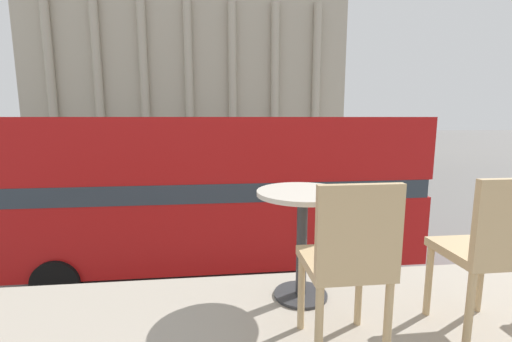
{
  "coord_description": "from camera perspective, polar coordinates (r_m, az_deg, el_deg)",
  "views": [
    {
      "loc": [
        0.07,
        -2.46,
        4.25
      ],
      "look_at": [
        2.09,
        15.42,
        1.4
      ],
      "focal_mm": 24.0,
      "sensor_mm": 36.0,
      "label": 1
    }
  ],
  "objects": [
    {
      "name": "plaza_building_left",
      "position": [
        45.98,
        -10.53,
        16.15
      ],
      "size": [
        36.34,
        13.37,
        20.17
      ],
      "color": "#B2A893",
      "rests_on": "ground_plane"
    },
    {
      "name": "car_maroon",
      "position": [
        27.86,
        -4.65,
        1.65
      ],
      "size": [
        4.2,
        1.93,
        1.35
      ],
      "rotation": [
        0.0,
        0.0,
        6.21
      ],
      "color": "black",
      "rests_on": "ground_plane"
    },
    {
      "name": "double_decker_bus",
      "position": [
        9.12,
        -5.85,
        -2.93
      ],
      "size": [
        10.33,
        2.65,
        4.25
      ],
      "rotation": [
        0.0,
        0.0,
        -0.08
      ],
      "color": "black",
      "rests_on": "ground_plane"
    },
    {
      "name": "pedestrian_white",
      "position": [
        14.99,
        -24.64,
        -4.58
      ],
      "size": [
        0.32,
        0.32,
        1.65
      ],
      "rotation": [
        0.0,
        0.0,
        0.34
      ],
      "color": "#282B33",
      "rests_on": "ground_plane"
    },
    {
      "name": "pedestrian_olive",
      "position": [
        24.77,
        -2.56,
        1.35
      ],
      "size": [
        0.32,
        0.32,
        1.66
      ],
      "rotation": [
        0.0,
        0.0,
        5.08
      ],
      "color": "#282B33",
      "rests_on": "ground_plane"
    },
    {
      "name": "traffic_light_far",
      "position": [
        27.01,
        1.85,
        4.78
      ],
      "size": [
        0.42,
        0.24,
        3.44
      ],
      "color": "black",
      "rests_on": "ground_plane"
    },
    {
      "name": "traffic_light_near",
      "position": [
        13.79,
        -25.12,
        0.02
      ],
      "size": [
        0.42,
        0.24,
        3.5
      ],
      "color": "black",
      "rests_on": "ground_plane"
    },
    {
      "name": "cafe_chair_1",
      "position": [
        2.24,
        34.48,
        -10.51
      ],
      "size": [
        0.4,
        0.4,
        0.91
      ],
      "rotation": [
        0.0,
        0.0,
        -0.04
      ],
      "color": "tan",
      "rests_on": "cafe_floor_slab"
    },
    {
      "name": "cafe_dining_table",
      "position": [
        2.28,
        7.71,
        -8.08
      ],
      "size": [
        0.6,
        0.6,
        0.73
      ],
      "color": "#2D2D30",
      "rests_on": "cafe_floor_slab"
    },
    {
      "name": "cafe_chair_0",
      "position": [
        1.79,
        15.13,
        -13.91
      ],
      "size": [
        0.4,
        0.4,
        0.91
      ],
      "rotation": [
        0.0,
        0.0,
        0.12
      ],
      "color": "tan",
      "rests_on": "cafe_floor_slab"
    },
    {
      "name": "traffic_light_mid",
      "position": [
        19.7,
        -16.52,
        3.75
      ],
      "size": [
        0.42,
        0.24,
        3.95
      ],
      "color": "black",
      "rests_on": "ground_plane"
    }
  ]
}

